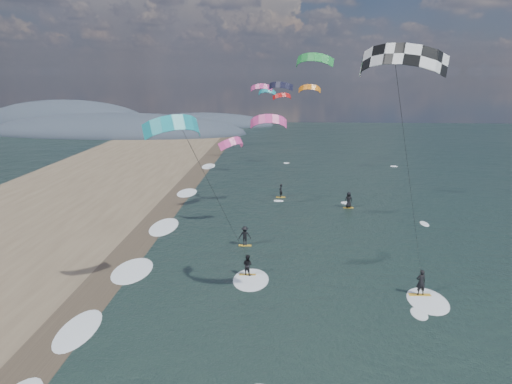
{
  "coord_description": "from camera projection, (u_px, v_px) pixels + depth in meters",
  "views": [
    {
      "loc": [
        0.72,
        -19.83,
        14.7
      ],
      "look_at": [
        -1.0,
        12.0,
        7.0
      ],
      "focal_mm": 35.0,
      "sensor_mm": 36.0,
      "label": 1
    }
  ],
  "objects": [
    {
      "name": "bg_kite_field",
      "position": [
        278.0,
        92.0,
        69.98
      ],
      "size": [
        11.82,
        57.2,
        9.67
      ],
      "color": "teal",
      "rests_on": "ground"
    },
    {
      "name": "far_kitesurfers",
      "position": [
        291.0,
        214.0,
        49.74
      ],
      "size": [
        11.65,
        18.04,
        1.79
      ],
      "color": "gold",
      "rests_on": "ground"
    },
    {
      "name": "wet_sand_strip",
      "position": [
        89.0,
        299.0,
        33.07
      ],
      "size": [
        3.0,
        240.0,
        0.0
      ],
      "primitive_type": "cube",
      "color": "#382D23",
      "rests_on": "ground"
    },
    {
      "name": "coastal_hills",
      "position": [
        108.0,
        130.0,
        129.78
      ],
      "size": [
        80.0,
        41.0,
        15.0
      ],
      "color": "#3D4756",
      "rests_on": "ground"
    },
    {
      "name": "kitesurfer_near_b",
      "position": [
        206.0,
        180.0,
        31.13
      ],
      "size": [
        6.95,
        8.9,
        12.99
      ],
      "color": "gold",
      "rests_on": "ground"
    },
    {
      "name": "kitesurfer_near_a",
      "position": [
        401.0,
        111.0,
        26.0
      ],
      "size": [
        7.99,
        9.22,
        16.49
      ],
      "color": "gold",
      "rests_on": "ground"
    },
    {
      "name": "shoreline_surf",
      "position": [
        128.0,
        272.0,
        37.62
      ],
      "size": [
        2.4,
        79.4,
        0.11
      ],
      "color": "white",
      "rests_on": "ground"
    }
  ]
}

